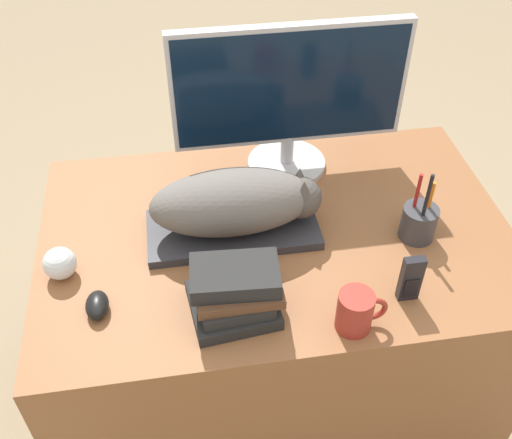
% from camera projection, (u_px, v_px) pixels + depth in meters
% --- Properties ---
extents(desk, '(1.18, 0.76, 0.78)m').
position_uv_depth(desk, '(273.00, 326.00, 1.76)').
color(desk, brown).
rests_on(desk, ground_plane).
extents(keyboard, '(0.42, 0.19, 0.02)m').
position_uv_depth(keyboard, '(233.00, 230.00, 1.49)').
color(keyboard, '#2D2D33').
rests_on(keyboard, desk).
extents(cat, '(0.42, 0.18, 0.16)m').
position_uv_depth(cat, '(239.00, 201.00, 1.43)').
color(cat, '#66605B').
rests_on(cat, keyboard).
extents(monitor, '(0.61, 0.22, 0.42)m').
position_uv_depth(monitor, '(290.00, 94.00, 1.54)').
color(monitor, '#B7B7BC').
rests_on(monitor, desk).
extents(computer_mouse, '(0.05, 0.08, 0.04)m').
position_uv_depth(computer_mouse, '(97.00, 305.00, 1.30)').
color(computer_mouse, black).
rests_on(computer_mouse, desk).
extents(coffee_mug, '(0.11, 0.08, 0.10)m').
position_uv_depth(coffee_mug, '(356.00, 311.00, 1.25)').
color(coffee_mug, '#9E2D23').
rests_on(coffee_mug, desk).
extents(pen_cup, '(0.09, 0.09, 0.21)m').
position_uv_depth(pen_cup, '(419.00, 222.00, 1.46)').
color(pen_cup, '#38383D').
rests_on(pen_cup, desk).
extents(baseball, '(0.08, 0.08, 0.08)m').
position_uv_depth(baseball, '(60.00, 263.00, 1.37)').
color(baseball, silver).
rests_on(baseball, desk).
extents(phone, '(0.05, 0.02, 0.12)m').
position_uv_depth(phone, '(411.00, 279.00, 1.30)').
color(phone, black).
rests_on(phone, desk).
extents(book_stack, '(0.20, 0.19, 0.12)m').
position_uv_depth(book_stack, '(235.00, 293.00, 1.28)').
color(book_stack, black).
rests_on(book_stack, desk).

